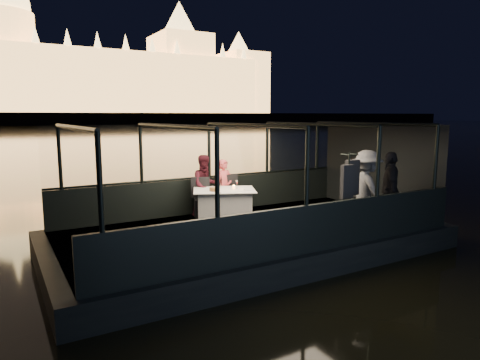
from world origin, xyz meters
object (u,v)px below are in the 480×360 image
chair_port_left (204,201)px  chair_port_right (233,197)px  wine_bottle (217,187)px  passenger_stripe (366,192)px  person_woman_coral (224,185)px  passenger_dark (390,189)px  dining_table_central (224,205)px  person_man_maroon (206,186)px  coat_stand (348,194)px

chair_port_left → chair_port_right: 0.82m
chair_port_left → chair_port_right: size_ratio=1.00×
chair_port_right → wine_bottle: wine_bottle is taller
chair_port_right → passenger_stripe: (1.84, -2.73, 0.40)m
person_woman_coral → passenger_dark: bearing=-59.9°
chair_port_right → person_woman_coral: (-0.12, 0.25, 0.30)m
chair_port_left → dining_table_central: bearing=-34.1°
chair_port_left → passenger_dark: (3.36, -2.74, 0.40)m
chair_port_left → wine_bottle: bearing=-72.9°
person_woman_coral → passenger_dark: (2.66, -3.01, 0.10)m
chair_port_left → passenger_stripe: bearing=-25.1°
dining_table_central → person_woman_coral: size_ratio=1.04×
passenger_dark → wine_bottle: passenger_dark is taller
passenger_dark → person_man_maroon: bearing=-91.1°
chair_port_right → person_woman_coral: person_woman_coral is taller
passenger_stripe → wine_bottle: size_ratio=5.37×
chair_port_left → passenger_dark: size_ratio=0.58×
dining_table_central → coat_stand: size_ratio=0.82×
chair_port_left → wine_bottle: wine_bottle is taller
dining_table_central → chair_port_left: (-0.32, 0.45, 0.06)m
passenger_stripe → passenger_dark: size_ratio=1.04×
wine_bottle → person_woman_coral: bearing=55.4°
chair_port_right → wine_bottle: 1.30m
coat_stand → passenger_stripe: bearing=15.1°
dining_table_central → wine_bottle: 0.74m
chair_port_right → person_man_maroon: bearing=165.0°
chair_port_left → wine_bottle: size_ratio=3.00×
passenger_stripe → passenger_dark: bearing=-82.7°
person_woman_coral → coat_stand: bearing=-80.6°
person_woman_coral → person_man_maroon: 0.53m
passenger_dark → wine_bottle: (-3.41, 1.92, 0.06)m
dining_table_central → passenger_stripe: bearing=-44.0°
wine_bottle → passenger_stripe: bearing=-34.9°
chair_port_left → person_woman_coral: person_woman_coral is taller
passenger_dark → dining_table_central: bearing=-84.7°
chair_port_right → passenger_dark: bearing=-41.5°
coat_stand → wine_bottle: size_ratio=5.36×
wine_bottle → person_man_maroon: bearing=78.6°
coat_stand → dining_table_central: bearing=122.9°
dining_table_central → passenger_dark: size_ratio=0.85×
coat_stand → person_man_maroon: coat_stand is taller
chair_port_left → coat_stand: coat_stand is taller
passenger_stripe → person_woman_coral: bearing=43.0°
passenger_stripe → chair_port_left: bearing=54.2°
chair_port_right → passenger_stripe: size_ratio=0.56×
person_man_maroon → passenger_dark: bearing=-40.3°
coat_stand → person_woman_coral: (-1.21, 3.18, -0.15)m
dining_table_central → passenger_dark: (3.04, -2.29, 0.47)m
coat_stand → wine_bottle: bearing=133.2°
coat_stand → passenger_dark: size_ratio=1.03×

